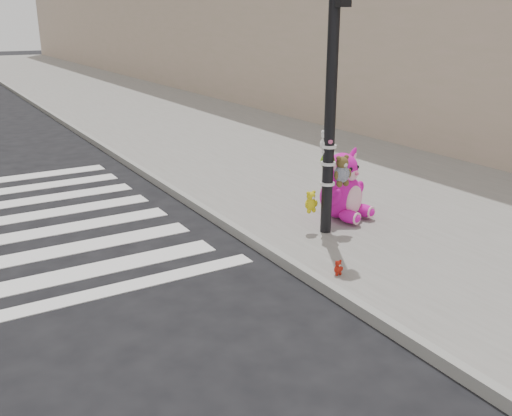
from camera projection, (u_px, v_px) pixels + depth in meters
ground at (230, 343)px, 5.86m from camera, size 120.00×120.00×0.00m
sidewalk_near at (218, 132)px, 16.42m from camera, size 7.00×80.00×0.14m
curb_edge at (99, 145)px, 14.74m from camera, size 0.12×80.00×0.15m
signal_pole at (331, 123)px, 8.05m from camera, size 0.69×0.49×4.00m
pink_bunny at (343, 190)px, 9.00m from camera, size 0.88×0.96×1.12m
red_teddy at (338, 268)px, 7.07m from camera, size 0.14×0.10×0.20m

